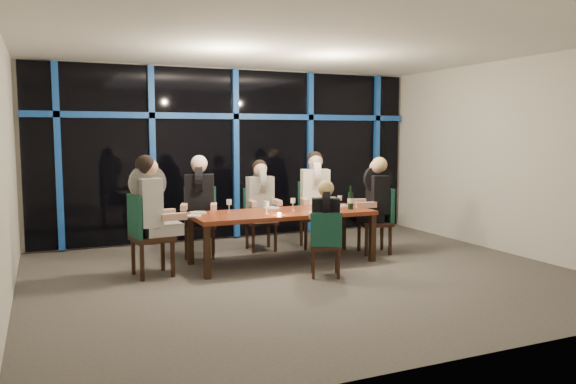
% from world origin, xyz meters
% --- Properties ---
extents(room, '(7.04, 7.00, 3.02)m').
position_xyz_m(room, '(0.00, 0.00, 2.02)').
color(room, '#59534E').
rests_on(room, ground).
extents(window_wall, '(6.86, 0.43, 2.94)m').
position_xyz_m(window_wall, '(0.01, 2.93, 1.55)').
color(window_wall, black).
rests_on(window_wall, ground).
extents(dining_table, '(2.60, 1.00, 0.75)m').
position_xyz_m(dining_table, '(0.00, 0.80, 0.68)').
color(dining_table, brown).
rests_on(dining_table, ground).
extents(chair_far_left, '(0.61, 0.61, 1.05)m').
position_xyz_m(chair_far_left, '(-0.96, 1.75, 0.59)').
color(chair_far_left, black).
rests_on(chair_far_left, ground).
extents(chair_far_mid, '(0.49, 0.49, 0.99)m').
position_xyz_m(chair_far_mid, '(0.03, 1.83, 0.55)').
color(chair_far_mid, black).
rests_on(chair_far_mid, ground).
extents(chair_far_right, '(0.61, 0.61, 1.07)m').
position_xyz_m(chair_far_right, '(0.94, 1.67, 0.60)').
color(chair_far_right, black).
rests_on(chair_far_right, ground).
extents(chair_end_left, '(0.56, 0.56, 1.08)m').
position_xyz_m(chair_end_left, '(-1.95, 0.79, 0.61)').
color(chair_end_left, black).
rests_on(chair_end_left, ground).
extents(chair_end_right, '(0.57, 0.57, 1.02)m').
position_xyz_m(chair_end_right, '(1.66, 0.81, 0.57)').
color(chair_end_right, black).
rests_on(chair_end_right, ground).
extents(chair_near_mid, '(0.53, 0.53, 0.86)m').
position_xyz_m(chair_near_mid, '(0.18, -0.19, 0.48)').
color(chair_near_mid, black).
rests_on(chair_near_mid, ground).
extents(diner_far_left, '(0.62, 0.71, 1.02)m').
position_xyz_m(diner_far_left, '(-0.99, 1.67, 1.00)').
color(diner_far_left, black).
rests_on(diner_far_left, ground).
extents(diner_far_mid, '(0.51, 0.63, 0.96)m').
position_xyz_m(diner_far_mid, '(0.03, 1.74, 0.94)').
color(diner_far_mid, black).
rests_on(diner_far_mid, ground).
extents(diner_far_right, '(0.61, 0.72, 1.04)m').
position_xyz_m(diner_far_right, '(0.92, 1.58, 1.02)').
color(diner_far_right, white).
rests_on(diner_far_right, ground).
extents(diner_end_left, '(0.71, 0.57, 1.06)m').
position_xyz_m(diner_end_left, '(-1.86, 0.80, 1.03)').
color(diner_end_left, black).
rests_on(diner_end_left, ground).
extents(diner_end_right, '(0.69, 0.58, 1.00)m').
position_xyz_m(diner_end_right, '(1.58, 0.83, 0.98)').
color(diner_end_right, black).
rests_on(diner_end_right, ground).
extents(diner_near_mid, '(0.54, 0.59, 0.84)m').
position_xyz_m(diner_near_mid, '(0.21, -0.13, 0.83)').
color(diner_near_mid, black).
rests_on(diner_near_mid, ground).
extents(plate_far_left, '(0.24, 0.24, 0.01)m').
position_xyz_m(plate_far_left, '(-1.15, 1.13, 0.76)').
color(plate_far_left, white).
rests_on(plate_far_left, dining_table).
extents(plate_far_mid, '(0.24, 0.24, 0.01)m').
position_xyz_m(plate_far_mid, '(-0.01, 1.18, 0.76)').
color(plate_far_mid, white).
rests_on(plate_far_mid, dining_table).
extents(plate_far_right, '(0.24, 0.24, 0.01)m').
position_xyz_m(plate_far_right, '(0.78, 1.04, 0.76)').
color(plate_far_right, white).
rests_on(plate_far_right, dining_table).
extents(plate_end_left, '(0.24, 0.24, 0.01)m').
position_xyz_m(plate_end_left, '(-1.28, 0.87, 0.76)').
color(plate_end_left, white).
rests_on(plate_end_left, dining_table).
extents(plate_end_right, '(0.24, 0.24, 0.01)m').
position_xyz_m(plate_end_right, '(1.03, 0.96, 0.76)').
color(plate_end_right, white).
rests_on(plate_end_right, dining_table).
extents(plate_near_mid, '(0.24, 0.24, 0.01)m').
position_xyz_m(plate_near_mid, '(0.45, 0.39, 0.76)').
color(plate_near_mid, white).
rests_on(plate_near_mid, dining_table).
extents(wine_bottle, '(0.08, 0.08, 0.35)m').
position_xyz_m(wine_bottle, '(1.01, 0.61, 0.89)').
color(wine_bottle, black).
rests_on(wine_bottle, dining_table).
extents(water_pitcher, '(0.12, 0.10, 0.19)m').
position_xyz_m(water_pitcher, '(0.75, 0.67, 0.84)').
color(water_pitcher, silver).
rests_on(water_pitcher, dining_table).
extents(tea_light, '(0.05, 0.05, 0.03)m').
position_xyz_m(tea_light, '(-0.17, 0.51, 0.76)').
color(tea_light, '#FDA24C').
rests_on(tea_light, dining_table).
extents(wine_glass_a, '(0.07, 0.07, 0.18)m').
position_xyz_m(wine_glass_a, '(-0.29, 0.68, 0.88)').
color(wine_glass_a, silver).
rests_on(wine_glass_a, dining_table).
extents(wine_glass_b, '(0.07, 0.07, 0.18)m').
position_xyz_m(wine_glass_b, '(0.19, 0.85, 0.88)').
color(wine_glass_b, silver).
rests_on(wine_glass_b, dining_table).
extents(wine_glass_c, '(0.07, 0.07, 0.18)m').
position_xyz_m(wine_glass_c, '(0.54, 0.70, 0.88)').
color(wine_glass_c, silver).
rests_on(wine_glass_c, dining_table).
extents(wine_glass_d, '(0.07, 0.07, 0.19)m').
position_xyz_m(wine_glass_d, '(-0.74, 1.00, 0.89)').
color(wine_glass_d, silver).
rests_on(wine_glass_d, dining_table).
extents(wine_glass_e, '(0.07, 0.07, 0.18)m').
position_xyz_m(wine_glass_e, '(0.97, 0.86, 0.88)').
color(wine_glass_e, silver).
rests_on(wine_glass_e, dining_table).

